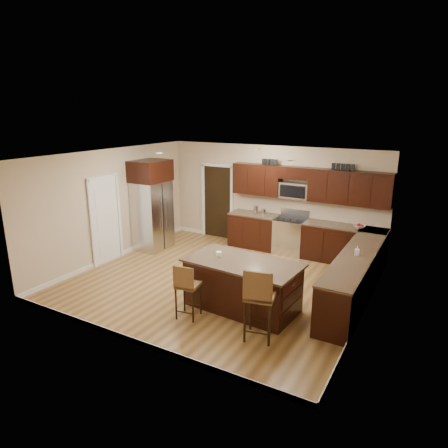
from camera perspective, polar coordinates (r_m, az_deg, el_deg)
The scene contains 22 objects.
floor at distance 8.73m, azimuth -0.65°, elevation -8.17°, with size 6.00×6.00×0.00m, color olive.
ceiling at distance 8.01m, azimuth -0.71°, elevation 9.74°, with size 6.00×6.00×0.00m, color silver.
wall_back at distance 10.67m, azimuth 6.80°, elevation 3.84°, with size 6.00×6.00×0.00m, color #C7B08F.
wall_left at distance 10.07m, azimuth -15.60°, elevation 2.64°, with size 5.50×5.50×0.00m, color #C7B08F.
wall_right at distance 7.30m, azimuth 20.15°, elevation -2.74°, with size 5.50×5.50×0.00m, color #C7B08F.
base_cabinets at distance 9.13m, azimuth 14.43°, elevation -4.46°, with size 4.02×3.96×0.92m.
upper_cabinets at distance 10.07m, azimuth 12.02°, elevation 5.73°, with size 4.00×0.33×0.80m.
range at distance 10.38m, azimuth 9.45°, elevation -1.62°, with size 0.76×0.64×1.11m.
microwave at distance 10.24m, azimuth 10.05°, elevation 4.74°, with size 0.76×0.31×0.40m, color silver.
doorway at distance 11.45m, azimuth -0.91°, elevation 3.14°, with size 0.85×0.03×2.06m, color black.
pantry_door at distance 9.94m, azimuth -16.59°, elevation 0.42°, with size 0.03×0.80×2.04m, color white.
letter_decor at distance 10.05m, azimuth 11.38°, elevation 8.37°, with size 2.20×0.03×0.15m, color black, non-canonical shape.
island at distance 7.47m, azimuth 2.62°, elevation -8.88°, with size 2.17×1.25×0.92m.
stool_left at distance 7.05m, azimuth -5.38°, elevation -8.72°, with size 0.43×0.43×1.02m.
stool_right at distance 6.35m, azimuth 5.05°, elevation -10.28°, with size 0.54×0.54×1.23m.
refrigerator at distance 10.57m, azimuth -10.27°, elevation 2.78°, with size 0.79×0.97×2.35m.
floor_mat at distance 9.47m, azimuth 6.16°, elevation -6.23°, with size 1.03×0.69×0.01m, color brown.
fruit_bowl at distance 9.83m, azimuth 18.80°, elevation -0.34°, with size 0.28×0.28×0.07m, color silver.
soap_bottle at distance 7.96m, azimuth 18.49°, elevation -3.65°, with size 0.08×0.08×0.18m, color #B2B2B2.
canister_tall at distance 10.59m, azimuth 4.61°, elevation 2.02°, with size 0.12×0.12×0.22m, color silver.
canister_short at distance 10.51m, azimuth 5.69°, elevation 1.73°, with size 0.11×0.11×0.16m, color silver.
island_jar at distance 7.49m, azimuth -0.75°, elevation -4.34°, with size 0.10×0.10×0.10m, color white.
Camera 1 is at (4.02, -6.88, 3.57)m, focal length 32.00 mm.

